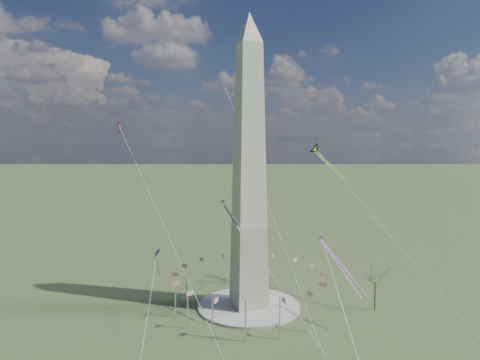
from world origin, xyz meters
name	(u,v)px	position (x,y,z in m)	size (l,w,h in m)	color
ground	(249,307)	(0.00, 0.00, 0.00)	(2000.00, 2000.00, 0.00)	#3E5229
plaza	(249,306)	(0.00, 0.00, 0.40)	(36.00, 36.00, 0.80)	#B7B1A7
washington_monument	(249,171)	(0.00, 0.00, 47.95)	(15.56, 15.56, 100.00)	#ACA190
flagpole_ring	(249,287)	(0.00, 0.00, 7.27)	(54.40, 54.40, 13.00)	white
tree_near	(375,280)	(40.04, -16.98, 10.74)	(8.60, 8.60, 15.06)	#3F3726
kite_delta_black	(317,151)	(33.67, 13.57, 54.21)	(9.21, 16.59, 13.56)	black
kite_diamond_purple	(157,255)	(-31.16, 3.81, 20.46)	(2.02, 3.14, 9.61)	#341561
kite_streamer_left	(334,258)	(23.97, -16.05, 19.92)	(3.60, 22.25, 15.28)	#F7273B
kite_streamer_mid	(234,220)	(-6.23, -2.01, 31.91)	(5.67, 23.09, 15.97)	#F7273B
kite_streamer_right	(337,258)	(32.19, -5.06, 16.01)	(6.22, 24.05, 16.67)	#F7273B
kite_small_red	(118,125)	(-40.74, 33.53, 64.38)	(1.30, 2.13, 4.87)	red
kite_small_white	(226,89)	(6.60, 47.98, 81.26)	(1.22, 2.02, 4.71)	white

